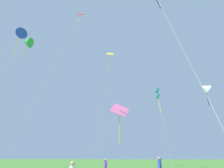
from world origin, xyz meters
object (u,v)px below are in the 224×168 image
Objects in this scene: kite_teal_box at (158,94)px; kite_pink_low at (119,117)px; kite_green_small at (27,42)px; kite_red_high at (77,22)px; kite_white_distant at (205,88)px; person_near_tree at (106,166)px; kite_yellow_diamond at (110,59)px; person_in_blue_jacket at (160,166)px; kite_blue_delta at (20,34)px.

kite_teal_box reaches higher than kite_pink_low.
kite_green_small is (-21.12, -14.90, 6.73)m from kite_teal_box.
kite_white_distant is at bearing 40.01° from kite_red_high.
kite_pink_low reaches higher than person_near_tree.
kite_green_small is (-10.63, 2.31, -0.05)m from kite_red_high.
kite_red_high is 20.35m from person_near_tree.
kite_white_distant is 25.83m from person_near_tree.
kite_red_high is at bearing -12.27° from kite_green_small.
kite_yellow_diamond is 1.76× the size of kite_teal_box.
kite_white_distant is 0.70× the size of kite_green_small.
kite_white_distant is 8.63× the size of person_in_blue_jacket.
kite_pink_low is (5.84, 2.30, -14.24)m from kite_red_high.
person_near_tree is (10.91, 2.93, -15.55)m from kite_blue_delta.
kite_pink_low is (11.56, 6.42, -10.16)m from kite_blue_delta.
kite_pink_low is at bearing -69.40° from kite_yellow_diamond.
kite_green_small is at bearing 179.95° from kite_pink_low.
kite_yellow_diamond is 1.22× the size of kite_green_small.
kite_pink_low is at bearing -0.05° from kite_green_small.
person_near_tree is at bearing -12.88° from kite_red_high.
kite_red_high is at bearing -121.35° from kite_teal_box.
kite_red_high is 15.56m from kite_pink_low.
kite_red_high is at bearing -158.51° from kite_pink_low.
kite_yellow_diamond reaches higher than kite_white_distant.
kite_yellow_diamond is 14.93m from kite_teal_box.
kite_blue_delta reaches higher than kite_pink_low.
kite_teal_box is (-8.78, 1.04, -0.11)m from kite_white_distant.
kite_pink_low is at bearing 132.42° from person_in_blue_jacket.
kite_yellow_diamond is 19.39m from kite_green_small.
kite_yellow_diamond is 1.52× the size of kite_blue_delta.
person_in_blue_jacket is (5.22, -1.52, 0.10)m from person_near_tree.
kite_pink_low is 5.28× the size of person_near_tree.
kite_blue_delta is at bearing -164.98° from person_near_tree.
kite_red_high is 1.53× the size of kite_teal_box.
kite_teal_box is 23.65m from person_in_blue_jacket.
kite_yellow_diamond is 24.26m from kite_blue_delta.
kite_yellow_diamond reaches higher than kite_blue_delta.
kite_blue_delta is at bearing -175.01° from person_in_blue_jacket.
kite_green_small is at bearing -144.81° from kite_teal_box.
kite_red_high is at bearing 35.76° from kite_blue_delta.
person_in_blue_jacket is at bearing -47.58° from kite_pink_low.
kite_green_small reaches higher than kite_white_distant.
kite_yellow_diamond is 30.77m from person_near_tree.
kite_green_small is 12.39× the size of person_in_blue_jacket.
kite_red_high is at bearing 167.12° from person_near_tree.
kite_blue_delta is 10.96× the size of person_near_tree.
kite_yellow_diamond is 15.14× the size of person_in_blue_jacket.
person_near_tree is (5.20, -1.19, -19.64)m from kite_red_high.
kite_pink_low is at bearing -134.06° from kite_white_distant.
kite_teal_box is at bearing 72.70° from kite_pink_low.
kite_white_distant is 0.66× the size of kite_red_high.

